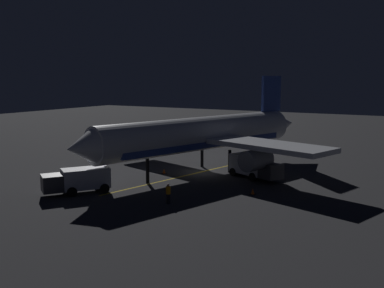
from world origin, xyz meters
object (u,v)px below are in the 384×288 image
(ground_crew_worker, at_px, (168,194))
(traffic_cone_near_left, at_px, (164,171))
(baggage_truck, at_px, (79,181))
(traffic_cone_near_right, at_px, (253,192))
(catering_truck, at_px, (254,167))
(airliner, at_px, (204,135))

(ground_crew_worker, xyz_separation_m, traffic_cone_near_left, (6.96, -9.89, -0.64))
(baggage_truck, relative_size, traffic_cone_near_right, 11.16)
(baggage_truck, height_order, catering_truck, catering_truck)
(catering_truck, relative_size, ground_crew_worker, 3.72)
(baggage_truck, distance_m, catering_truck, 18.11)
(baggage_truck, height_order, traffic_cone_near_left, baggage_truck)
(baggage_truck, relative_size, traffic_cone_near_left, 11.16)
(traffic_cone_near_left, distance_m, traffic_cone_near_right, 12.52)
(ground_crew_worker, bearing_deg, baggage_truck, 7.47)
(airliner, height_order, baggage_truck, airliner)
(catering_truck, xyz_separation_m, traffic_cone_near_left, (9.59, 2.75, -0.99))
(catering_truck, height_order, traffic_cone_near_right, catering_truck)
(ground_crew_worker, height_order, traffic_cone_near_right, ground_crew_worker)
(traffic_cone_near_left, relative_size, traffic_cone_near_right, 1.00)
(ground_crew_worker, relative_size, traffic_cone_near_left, 3.16)
(traffic_cone_near_left, bearing_deg, catering_truck, -164.02)
(baggage_truck, distance_m, traffic_cone_near_left, 11.32)
(baggage_truck, bearing_deg, ground_crew_worker, -172.53)
(traffic_cone_near_right, bearing_deg, airliner, -37.56)
(airliner, distance_m, ground_crew_worker, 13.91)
(airliner, bearing_deg, baggage_truck, 68.80)
(catering_truck, bearing_deg, airliner, -3.65)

